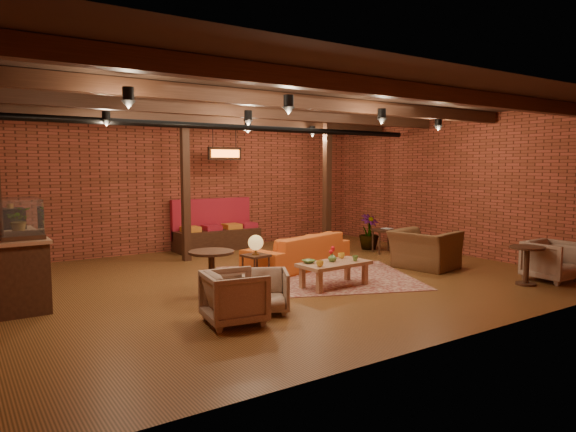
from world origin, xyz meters
TOP-DOWN VIEW (x-y plane):
  - floor at (0.00, 0.00)m, footprint 10.00×10.00m
  - ceiling at (0.00, 0.00)m, footprint 10.00×8.00m
  - wall_back at (0.00, 4.00)m, footprint 10.00×0.02m
  - wall_front at (0.00, -4.00)m, footprint 10.00×0.02m
  - wall_right at (5.00, 0.00)m, footprint 0.02×8.00m
  - ceiling_beams at (0.00, 0.00)m, footprint 9.80×6.40m
  - ceiling_pipe at (0.00, 1.60)m, footprint 9.60×0.12m
  - post_left at (-0.60, 2.60)m, footprint 0.16×0.16m
  - post_right at (2.80, 2.00)m, footprint 0.16×0.16m
  - service_counter at (-4.10, 1.00)m, footprint 0.80×2.50m
  - plant_counter at (-4.00, 1.20)m, footprint 0.35×0.39m
  - banquette at (0.60, 3.55)m, footprint 2.10×0.70m
  - service_sign at (0.60, 3.10)m, footprint 0.86×0.06m
  - ceiling_spotlights at (0.00, 0.00)m, footprint 6.40×4.40m
  - rug at (0.69, -0.37)m, footprint 4.25×3.81m
  - sofa at (0.93, 0.55)m, footprint 2.56×1.56m
  - coffee_table at (0.52, -1.09)m, footprint 1.28×0.69m
  - side_table_lamp at (-0.41, -0.08)m, footprint 0.47×0.47m
  - round_table_left at (-1.50, -0.59)m, footprint 0.71×0.71m
  - armchair_a at (-1.83, -1.97)m, footprint 0.80×0.84m
  - armchair_b at (-1.24, -1.75)m, footprint 0.85×0.84m
  - armchair_right at (3.07, -0.86)m, footprint 0.97×1.30m
  - side_table_book at (3.70, 0.95)m, footprint 0.65×0.65m
  - round_table_right at (3.41, -2.83)m, footprint 0.57×0.57m
  - armchair_far at (4.08, -2.91)m, footprint 0.78×0.74m
  - plant_tall at (3.76, 1.53)m, footprint 1.48×1.48m

SIDE VIEW (x-z plane):
  - floor at x=0.00m, z-range 0.00..0.00m
  - rug at x=0.69m, z-range 0.00..0.01m
  - armchair_b at x=-1.24m, z-range 0.00..0.67m
  - sofa at x=0.93m, z-range 0.00..0.70m
  - coffee_table at x=0.52m, z-range 0.04..0.72m
  - armchair_a at x=-1.83m, z-range 0.00..0.77m
  - armchair_far at x=4.08m, z-range 0.00..0.80m
  - round_table_right at x=3.41m, z-range 0.11..0.79m
  - banquette at x=0.60m, z-range 0.00..1.00m
  - round_table_left at x=-1.50m, z-range 0.13..0.87m
  - armchair_right at x=3.07m, z-range 0.00..1.03m
  - side_table_book at x=3.70m, z-range 0.23..0.81m
  - side_table_lamp at x=-0.41m, z-range 0.22..1.08m
  - service_counter at x=-4.10m, z-range 0.00..1.60m
  - plant_counter at x=-4.00m, z-range 1.07..1.37m
  - plant_tall at x=3.76m, z-range 0.00..2.60m
  - wall_back at x=0.00m, z-range 0.00..3.20m
  - wall_front at x=0.00m, z-range 0.00..3.20m
  - wall_right at x=5.00m, z-range 0.00..3.20m
  - post_left at x=-0.60m, z-range 0.00..3.20m
  - post_right at x=2.80m, z-range 0.00..3.20m
  - service_sign at x=0.60m, z-range 2.20..2.50m
  - ceiling_pipe at x=0.00m, z-range 2.79..2.91m
  - ceiling_spotlights at x=0.00m, z-range 2.72..3.00m
  - ceiling_beams at x=0.00m, z-range 2.97..3.19m
  - ceiling at x=0.00m, z-range 3.19..3.21m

